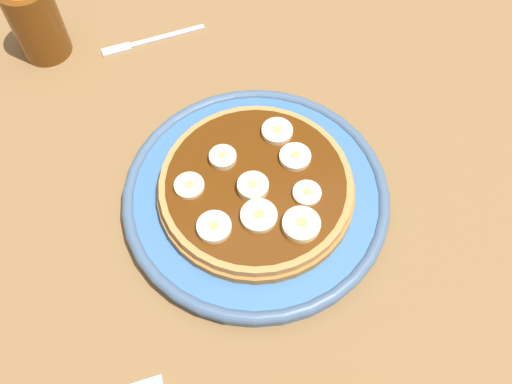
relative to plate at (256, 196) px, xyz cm
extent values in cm
cube|color=olive|center=(0.00, 0.00, -2.66)|extent=(140.00, 140.00, 3.00)
cylinder|color=#3F72B2|center=(0.00, 0.00, -0.26)|extent=(26.44, 26.44, 1.79)
torus|color=#496588|center=(0.00, 0.00, 0.36)|extent=(26.89, 26.89, 1.25)
cylinder|color=#AB7437|center=(0.32, 0.09, 1.14)|extent=(19.58, 19.58, 1.01)
cylinder|color=tan|center=(0.25, 0.49, 2.15)|extent=(18.94, 18.94, 1.01)
cylinder|color=#592B0A|center=(0.00, 0.00, 2.73)|extent=(17.60, 17.60, 0.16)
cylinder|color=#F4E7B6|center=(-0.65, 0.58, 3.15)|extent=(3.04, 3.04, 0.99)
cylinder|color=tan|center=(-0.65, 0.58, 3.68)|extent=(0.85, 0.85, 0.08)
cylinder|color=beige|center=(3.60, 2.08, 3.08)|extent=(2.73, 2.73, 0.85)
cylinder|color=tan|center=(3.60, 2.08, 3.55)|extent=(0.77, 0.77, 0.08)
cylinder|color=#F7E8C0|center=(1.01, -4.58, 3.02)|extent=(3.15, 3.15, 0.73)
cylinder|color=tan|center=(1.01, -4.58, 3.42)|extent=(0.88, 0.88, 0.08)
cylinder|color=#FAE8B2|center=(1.81, 6.18, 2.97)|extent=(2.92, 2.92, 0.63)
cylinder|color=tan|center=(1.81, 6.18, 3.32)|extent=(0.82, 0.82, 0.08)
cylinder|color=#FDE8C0|center=(4.57, -4.17, 3.02)|extent=(3.19, 3.19, 0.74)
cylinder|color=tan|center=(4.57, -4.17, 3.43)|extent=(0.89, 0.89, 0.08)
cylinder|color=#F4EAC2|center=(-3.30, 5.49, 3.06)|extent=(3.23, 3.23, 0.82)
cylinder|color=tan|center=(-3.30, 5.49, 3.51)|extent=(0.90, 0.90, 0.08)
cylinder|color=#F8E2C4|center=(-3.18, -3.94, 2.95)|extent=(2.76, 2.76, 0.60)
cylinder|color=tan|center=(-3.18, -3.94, 3.30)|extent=(0.77, 0.77, 0.08)
cylinder|color=#FDF3B3|center=(-6.09, -2.02, 3.11)|extent=(3.56, 3.56, 0.92)
cylinder|color=tan|center=(-6.09, -2.02, 3.61)|extent=(1.00, 1.00, 0.08)
cylinder|color=beige|center=(-3.75, 1.24, 3.02)|extent=(3.47, 3.47, 0.73)
cylinder|color=tan|center=(-3.75, 1.24, 3.42)|extent=(0.97, 0.97, 0.08)
cube|color=silver|center=(25.95, 1.35, -0.91)|extent=(0.93, 9.51, 0.50)
cube|color=silver|center=(26.11, 7.84, -0.91)|extent=(1.35, 3.53, 0.50)
cylinder|color=brown|center=(29.23, 15.54, 3.46)|extent=(5.77, 5.77, 9.22)
camera|label=1|loc=(-26.01, 10.54, 48.60)|focal=38.97mm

